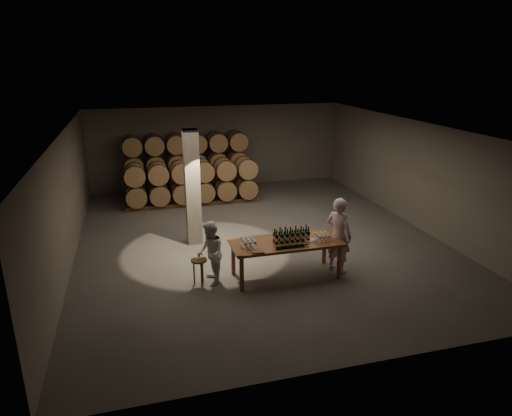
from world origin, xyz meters
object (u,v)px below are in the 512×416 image
object	(u,v)px
tasting_table	(286,245)
bottle_cluster	(292,236)
plate	(309,240)
notebook_near	(258,251)
stool	(199,264)
person_woman	(210,253)
person_man	(339,235)

from	to	relation	value
tasting_table	bottle_cluster	size ratio (longest dim) A/B	3.00
plate	notebook_near	bearing A→B (deg)	-165.87
notebook_near	stool	world-z (taller)	notebook_near
plate	person_woman	bearing A→B (deg)	175.09
tasting_table	plate	world-z (taller)	plate
bottle_cluster	plate	size ratio (longest dim) A/B	3.26
tasting_table	person_woman	world-z (taller)	person_woman
person_man	person_woman	bearing A→B (deg)	55.97
tasting_table	bottle_cluster	distance (m)	0.26
person_woman	stool	bearing A→B (deg)	-96.47
tasting_table	person_man	distance (m)	1.32
bottle_cluster	stool	world-z (taller)	bottle_cluster
stool	person_woman	distance (m)	0.36
person_man	person_woman	world-z (taller)	person_man
bottle_cluster	person_woman	bearing A→B (deg)	175.92
person_man	person_woman	distance (m)	3.10
notebook_near	person_woman	size ratio (longest dim) A/B	0.18
plate	stool	xyz separation A→B (m)	(-2.59, 0.24, -0.41)
notebook_near	person_woman	world-z (taller)	person_woman
notebook_near	stool	bearing A→B (deg)	162.90
plate	person_man	distance (m)	0.76
bottle_cluster	tasting_table	bearing A→B (deg)	174.59
tasting_table	stool	world-z (taller)	tasting_table
person_woman	bottle_cluster	bearing A→B (deg)	87.80
tasting_table	person_man	bearing A→B (deg)	-2.22
tasting_table	notebook_near	distance (m)	0.91
plate	person_man	size ratio (longest dim) A/B	0.14
bottle_cluster	notebook_near	world-z (taller)	bottle_cluster
plate	notebook_near	size ratio (longest dim) A/B	0.99
bottle_cluster	plate	bearing A→B (deg)	-8.62
tasting_table	bottle_cluster	bearing A→B (deg)	-5.41
plate	person_woman	world-z (taller)	person_woman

